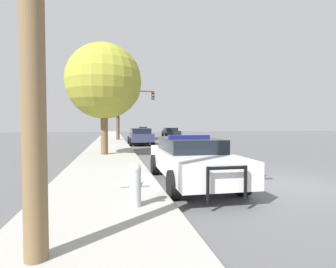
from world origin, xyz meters
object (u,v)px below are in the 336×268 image
object	(u,v)px
police_car	(191,158)
tree_sidewalk_near	(104,82)
traffic_light	(132,104)
car_background_distant	(143,130)
car_background_oncoming	(171,132)
car_background_midblock	(140,136)
fire_hydrant	(135,183)
tree_sidewalk_mid	(118,88)

from	to	relation	value
police_car	tree_sidewalk_near	distance (m)	8.33
traffic_light	car_background_distant	distance (m)	23.16
car_background_distant	car_background_oncoming	world-z (taller)	car_background_oncoming
car_background_oncoming	car_background_midblock	bearing A→B (deg)	66.00
car_background_midblock	tree_sidewalk_near	bearing A→B (deg)	-109.12
fire_hydrant	traffic_light	size ratio (longest dim) A/B	0.16
fire_hydrant	tree_sidewalk_near	xyz separation A→B (m)	(-0.87, 9.47, 3.50)
car_background_midblock	car_background_distant	xyz separation A→B (m)	(3.47, 28.84, -0.08)
car_background_distant	tree_sidewalk_near	bearing A→B (deg)	-96.86
fire_hydrant	tree_sidewalk_near	world-z (taller)	tree_sidewalk_near
traffic_light	car_background_midblock	world-z (taller)	traffic_light
car_background_midblock	tree_sidewalk_mid	world-z (taller)	tree_sidewalk_mid
police_car	car_background_distant	xyz separation A→B (m)	(3.51, 43.91, -0.06)
car_background_distant	car_background_midblock	bearing A→B (deg)	-94.06
car_background_midblock	car_background_distant	world-z (taller)	car_background_midblock
traffic_light	tree_sidewalk_mid	size ratio (longest dim) A/B	0.69
police_car	car_background_oncoming	distance (m)	26.14
car_background_oncoming	traffic_light	bearing A→B (deg)	41.21
police_car	tree_sidewalk_mid	xyz separation A→B (m)	(-1.76, 20.64, 4.81)
fire_hydrant	car_background_distant	world-z (taller)	car_background_distant
police_car	car_background_midblock	xyz separation A→B (m)	(0.04, 15.08, 0.02)
car_background_midblock	car_background_oncoming	xyz separation A→B (m)	(5.08, 10.56, -0.04)
fire_hydrant	car_background_midblock	xyz separation A→B (m)	(1.92, 17.43, 0.16)
traffic_light	car_background_oncoming	bearing A→B (deg)	39.50
car_background_midblock	tree_sidewalk_near	distance (m)	9.07
car_background_distant	tree_sidewalk_near	xyz separation A→B (m)	(-6.27, -36.80, 3.41)
traffic_light	tree_sidewalk_near	size ratio (longest dim) A/B	0.90
car_background_midblock	fire_hydrant	bearing A→B (deg)	-96.07
police_car	traffic_light	bearing A→B (deg)	-88.40
car_background_midblock	car_background_distant	distance (m)	29.04
police_car	fire_hydrant	xyz separation A→B (m)	(-1.89, -2.35, -0.15)
car_background_distant	tree_sidewalk_mid	bearing A→B (deg)	-99.95
car_background_distant	tree_sidewalk_mid	size ratio (longest dim) A/B	0.54
traffic_light	police_car	bearing A→B (deg)	-89.56
traffic_light	tree_sidewalk_mid	world-z (taller)	tree_sidewalk_mid
fire_hydrant	car_background_oncoming	bearing A→B (deg)	75.94
car_background_oncoming	tree_sidewalk_mid	size ratio (longest dim) A/B	0.56
car_background_oncoming	tree_sidewalk_near	bearing A→B (deg)	68.66
car_background_distant	tree_sidewalk_mid	xyz separation A→B (m)	(-5.27, -23.28, 4.87)
tree_sidewalk_near	tree_sidewalk_mid	xyz separation A→B (m)	(1.00, 13.52, 1.46)
traffic_light	car_background_midblock	size ratio (longest dim) A/B	1.20
car_background_midblock	tree_sidewalk_near	world-z (taller)	tree_sidewalk_near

